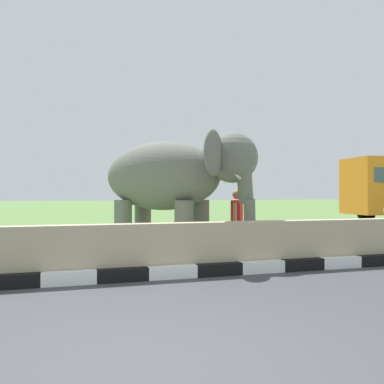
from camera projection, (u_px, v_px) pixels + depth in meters
The scene contains 6 objects.
ground_plane at pixel (169, 373), 3.50m from camera, with size 220.00×220.00×0.00m, color #567A3E.
asphalt_road at pixel (169, 373), 3.50m from camera, with size 120.00×7.47×0.01m, color #3D3D42.
striped_curb at pixel (96, 277), 7.02m from camera, with size 16.20×0.20×0.24m.
barrier_parapet at pixel (218, 247), 8.00m from camera, with size 28.00×0.36×1.00m, color tan.
elephant at pixel (175, 178), 9.99m from camera, with size 3.87×3.80×2.96m.
person_handler at pixel (237, 219), 10.11m from camera, with size 0.42×0.58×1.66m.
Camera 1 is at (-0.85, -3.42, 1.53)m, focal length 38.20 mm.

